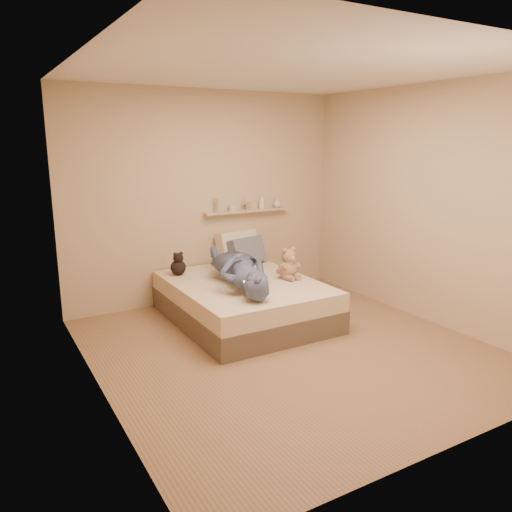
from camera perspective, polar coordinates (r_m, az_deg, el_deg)
room at (r=4.64m, az=4.02°, el=4.45°), size 3.80×3.80×3.80m
bed at (r=5.67m, az=-1.42°, el=-5.13°), size 1.50×1.90×0.45m
game_console at (r=4.98m, az=-0.47°, el=-3.13°), size 0.18×0.11×0.06m
teddy_bear at (r=5.70m, az=3.73°, el=-1.10°), size 0.30×0.29×0.37m
dark_plush at (r=5.91m, az=-8.89°, el=-1.03°), size 0.18×0.18×0.28m
pillow_cream at (r=6.43m, az=-2.09°, el=1.01°), size 0.58×0.34×0.43m
pillow_grey at (r=6.35m, az=-1.02°, el=0.57°), size 0.55×0.37×0.37m
person at (r=5.46m, az=-1.95°, el=-1.37°), size 0.91×1.62×0.37m
wall_shelf at (r=6.51m, az=-1.03°, el=5.18°), size 1.20×0.12×0.03m
shelf_bottles at (r=6.56m, az=-0.00°, el=6.00°), size 0.98×0.14×0.18m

